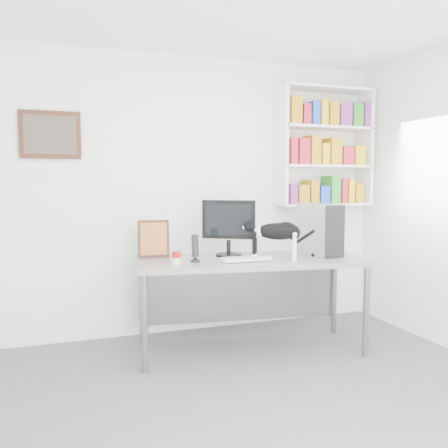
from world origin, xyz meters
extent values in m
cube|color=#5A595F|center=(0.00, 0.00, 0.01)|extent=(4.00, 4.00, 0.01)
cube|color=white|center=(0.00, 2.00, 1.35)|extent=(4.00, 0.01, 2.70)
cube|color=white|center=(1.40, 1.85, 1.85)|extent=(1.03, 0.28, 1.24)
cube|color=#452416|center=(-1.30, 1.97, 1.90)|extent=(0.52, 0.04, 0.42)
cube|color=slate|center=(0.32, 1.24, 0.41)|extent=(2.06, 1.04, 0.82)
cube|color=black|center=(0.19, 1.44, 1.08)|extent=(0.53, 0.46, 0.51)
cube|color=silver|center=(0.23, 1.14, 0.84)|extent=(0.43, 0.17, 0.03)
cube|color=#B9BABF|center=(0.98, 1.22, 1.06)|extent=(0.24, 0.48, 0.47)
cylinder|color=black|center=(-0.18, 1.25, 0.94)|extent=(0.11, 0.11, 0.24)
cube|color=#452416|center=(-0.46, 1.60, 0.99)|extent=(0.29, 0.15, 0.34)
cylinder|color=#A70F0E|center=(-0.36, 1.17, 0.87)|extent=(0.09, 0.09, 0.10)
camera|label=1|loc=(-1.25, -2.53, 1.48)|focal=38.00mm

